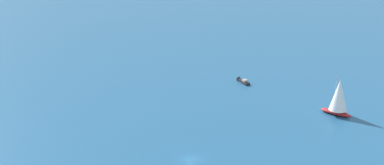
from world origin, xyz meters
name	(u,v)px	position (x,y,z in m)	size (l,w,h in m)	color
ground_plane	(190,159)	(0.00, 0.00, 0.00)	(2000.00, 2000.00, 0.00)	#1E517A
sailboat_trailing	(339,97)	(46.40, -28.42, 5.90)	(6.79, 10.41, 12.93)	#B21E1E
motorboat_ahead	(243,81)	(63.87, 8.73, 0.55)	(5.91, 6.46, 2.02)	black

